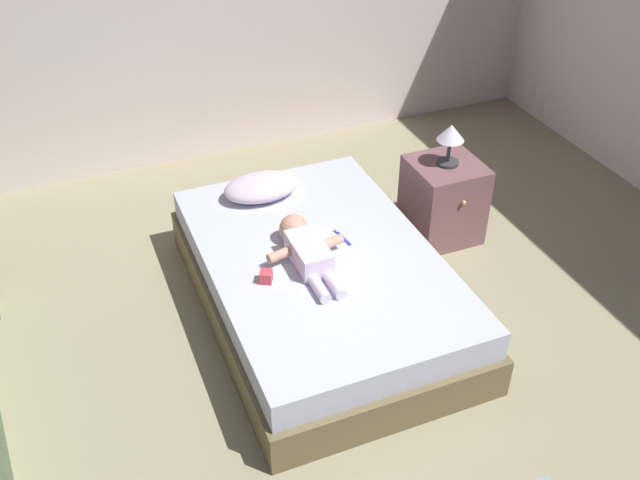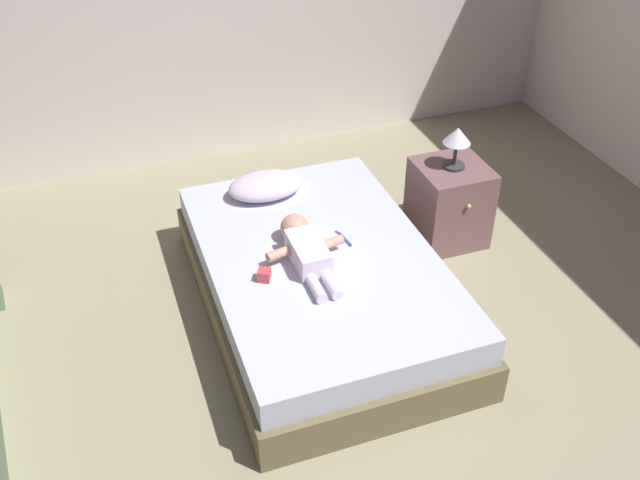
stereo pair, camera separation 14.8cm
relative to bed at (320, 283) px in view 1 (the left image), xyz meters
name	(u,v)px [view 1 (the left image)]	position (x,y,z in m)	size (l,w,h in m)	color
ground_plane	(352,413)	(-0.15, -0.81, -0.21)	(8.00, 8.00, 0.00)	gray
bed	(320,283)	(0.00, 0.00, 0.00)	(1.33, 2.03, 0.42)	brown
pillow	(261,187)	(-0.12, 0.71, 0.29)	(0.49, 0.31, 0.15)	silver
baby	(305,248)	(-0.09, -0.01, 0.29)	(0.47, 0.68, 0.17)	white
toothbrush	(342,237)	(0.18, 0.10, 0.22)	(0.04, 0.17, 0.02)	blue
nightstand	(443,200)	(1.07, 0.42, 0.07)	(0.45, 0.48, 0.56)	#744F52
lamp	(451,136)	(1.07, 0.42, 0.56)	(0.18, 0.18, 0.28)	#333338
toy_block	(266,277)	(-0.37, -0.12, 0.25)	(0.09, 0.09, 0.07)	#D04049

